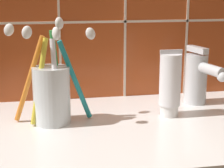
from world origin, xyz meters
TOP-DOWN VIEW (x-y plane):
  - sink_counter at (0.00, 0.00)cm, footprint 56.85×36.97cm
  - toothbrush_cup at (-15.16, 3.08)cm, footprint 16.59×7.31cm
  - toothpaste_tube at (6.86, 3.04)cm, footprint 4.25×4.05cm
  - sink_faucet at (15.16, 9.30)cm, footprint 4.97×12.34cm

SIDE VIEW (x-z plane):
  - sink_counter at x=0.00cm, z-range 0.00..2.00cm
  - sink_faucet at x=15.16cm, z-range 1.87..13.96cm
  - toothbrush_cup at x=-15.16cm, z-range -1.42..17.42cm
  - toothpaste_tube at x=6.86cm, z-range 1.90..14.64cm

